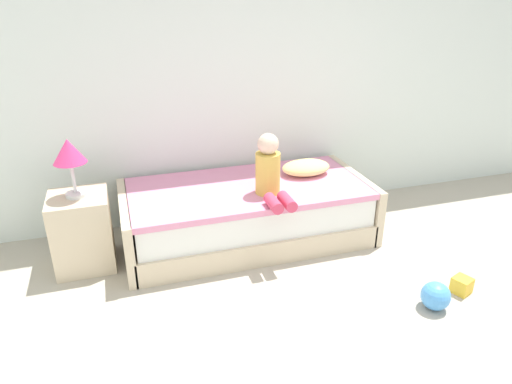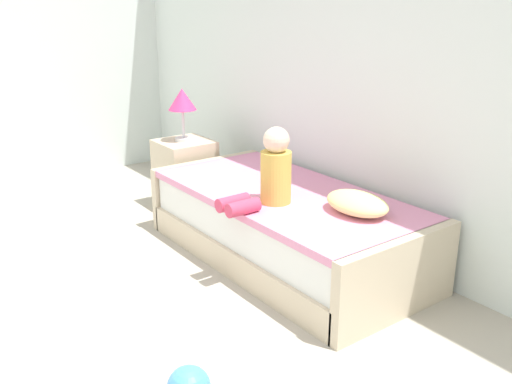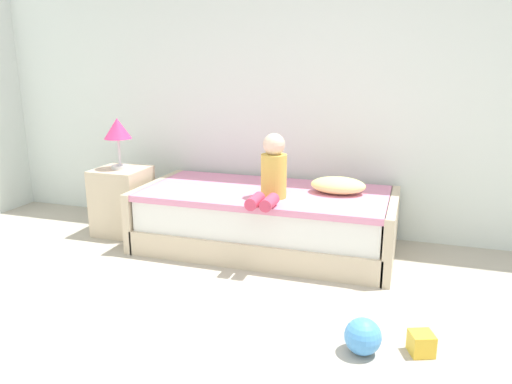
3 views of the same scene
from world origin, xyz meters
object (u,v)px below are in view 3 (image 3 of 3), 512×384
pillow (338,185)px  toy_block (421,343)px  child_figure (272,173)px  bed (265,220)px  nightstand (123,201)px  toy_ball (363,336)px  table_lamp (118,131)px

pillow → toy_block: size_ratio=3.62×
child_figure → pillow: bearing=35.7°
bed → nightstand: size_ratio=3.52×
pillow → toy_block: 1.59m
pillow → toy_ball: 1.55m
table_lamp → nightstand: bearing=90.0°
table_lamp → pillow: table_lamp is taller
nightstand → child_figure: bearing=-7.9°
bed → toy_block: size_ratio=17.38×
table_lamp → toy_block: bearing=-25.0°
bed → toy_block: bed is taller
bed → child_figure: child_figure is taller
pillow → toy_ball: size_ratio=2.19×
bed → toy_ball: bed is taller
nightstand → table_lamp: table_lamp is taller
table_lamp → toy_ball: size_ratio=2.24×
table_lamp → pillow: size_ratio=1.02×
table_lamp → pillow: bearing=3.7°
nightstand → toy_block: nightstand is taller
nightstand → bed: bearing=1.1°
toy_ball → nightstand: bearing=150.4°
table_lamp → toy_ball: bearing=-29.6°
pillow → nightstand: bearing=-176.3°
child_figure → toy_ball: 1.51m
toy_block → table_lamp: bearing=155.0°
pillow → toy_ball: pillow is taller
bed → toy_ball: size_ratio=10.52×
nightstand → toy_block: (2.61, -1.22, -0.24)m
child_figure → toy_ball: size_ratio=2.54×
table_lamp → child_figure: (1.47, -0.20, -0.23)m
child_figure → pillow: size_ratio=1.16×
child_figure → pillow: (0.46, 0.33, -0.14)m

